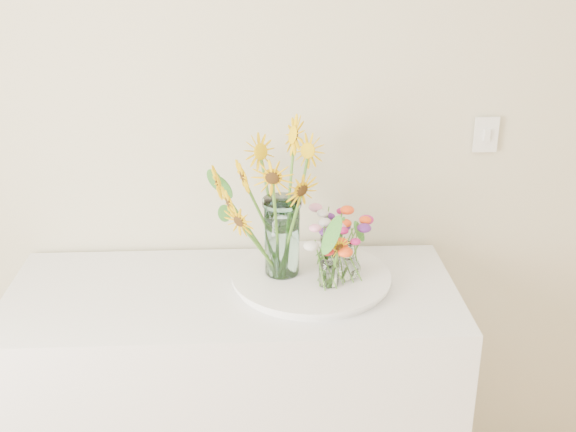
{
  "coord_description": "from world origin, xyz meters",
  "views": [
    {
      "loc": [
        -0.35,
        -0.05,
        1.97
      ],
      "look_at": [
        -0.25,
        1.95,
        1.14
      ],
      "focal_mm": 45.0,
      "sensor_mm": 36.0,
      "label": 1
    }
  ],
  "objects_px": {
    "small_vase_b": "(348,261)",
    "small_vase_a": "(329,270)",
    "tray": "(311,279)",
    "counter": "(236,409)",
    "small_vase_c": "(331,248)",
    "mason_jar": "(282,237)"
  },
  "relations": [
    {
      "from": "counter",
      "to": "small_vase_a",
      "type": "relative_size",
      "value": 12.99
    },
    {
      "from": "small_vase_b",
      "to": "mason_jar",
      "type": "bearing_deg",
      "value": 168.93
    },
    {
      "from": "mason_jar",
      "to": "small_vase_a",
      "type": "height_order",
      "value": "mason_jar"
    },
    {
      "from": "tray",
      "to": "small_vase_c",
      "type": "bearing_deg",
      "value": 46.97
    },
    {
      "from": "tray",
      "to": "small_vase_a",
      "type": "xyz_separation_m",
      "value": [
        0.05,
        -0.07,
        0.07
      ]
    },
    {
      "from": "tray",
      "to": "small_vase_b",
      "type": "xyz_separation_m",
      "value": [
        0.11,
        -0.02,
        0.07
      ]
    },
    {
      "from": "tray",
      "to": "small_vase_c",
      "type": "height_order",
      "value": "small_vase_c"
    },
    {
      "from": "small_vase_b",
      "to": "small_vase_c",
      "type": "height_order",
      "value": "small_vase_c"
    },
    {
      "from": "counter",
      "to": "tray",
      "type": "height_order",
      "value": "tray"
    },
    {
      "from": "counter",
      "to": "small_vase_b",
      "type": "bearing_deg",
      "value": 2.47
    },
    {
      "from": "tray",
      "to": "small_vase_b",
      "type": "height_order",
      "value": "small_vase_b"
    },
    {
      "from": "tray",
      "to": "small_vase_a",
      "type": "bearing_deg",
      "value": -55.18
    },
    {
      "from": "counter",
      "to": "small_vase_b",
      "type": "height_order",
      "value": "small_vase_b"
    },
    {
      "from": "small_vase_a",
      "to": "small_vase_b",
      "type": "distance_m",
      "value": 0.08
    },
    {
      "from": "small_vase_a",
      "to": "small_vase_c",
      "type": "height_order",
      "value": "small_vase_c"
    },
    {
      "from": "small_vase_a",
      "to": "tray",
      "type": "bearing_deg",
      "value": 124.82
    },
    {
      "from": "counter",
      "to": "small_vase_c",
      "type": "height_order",
      "value": "small_vase_c"
    },
    {
      "from": "small_vase_a",
      "to": "small_vase_c",
      "type": "relative_size",
      "value": 0.87
    },
    {
      "from": "small_vase_b",
      "to": "small_vase_a",
      "type": "bearing_deg",
      "value": -142.8
    },
    {
      "from": "small_vase_c",
      "to": "counter",
      "type": "bearing_deg",
      "value": -160.74
    },
    {
      "from": "small_vase_a",
      "to": "small_vase_b",
      "type": "bearing_deg",
      "value": 37.2
    },
    {
      "from": "mason_jar",
      "to": "small_vase_a",
      "type": "distance_m",
      "value": 0.18
    }
  ]
}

